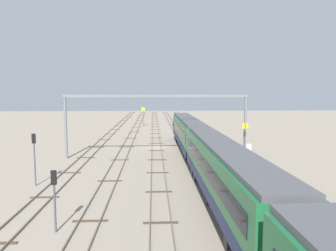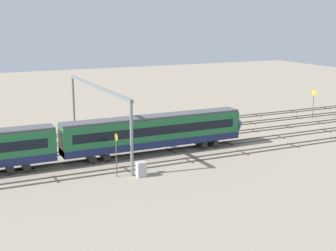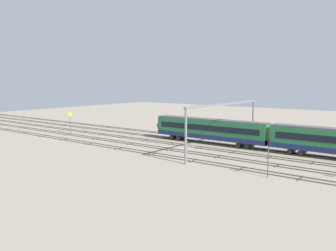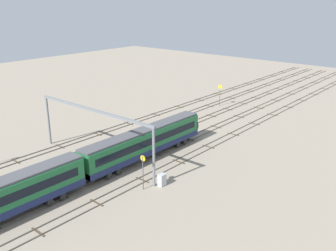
{
  "view_description": "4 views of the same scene",
  "coord_description": "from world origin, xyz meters",
  "px_view_note": "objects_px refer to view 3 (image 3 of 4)",
  "views": [
    {
      "loc": [
        -50.46,
        0.47,
        8.85
      ],
      "look_at": [
        2.43,
        -2.04,
        3.27
      ],
      "focal_mm": 33.46,
      "sensor_mm": 36.0,
      "label": 1
    },
    {
      "loc": [
        -26.72,
        -59.5,
        17.07
      ],
      "look_at": [
        1.23,
        -1.45,
        2.63
      ],
      "focal_mm": 51.32,
      "sensor_mm": 36.0,
      "label": 2
    },
    {
      "loc": [
        -36.88,
        54.04,
        12.33
      ],
      "look_at": [
        4.48,
        -0.26,
        3.57
      ],
      "focal_mm": 36.92,
      "sensor_mm": 36.0,
      "label": 3
    },
    {
      "loc": [
        -42.11,
        -43.16,
        24.12
      ],
      "look_at": [
        5.55,
        -2.86,
        3.03
      ],
      "focal_mm": 40.53,
      "sensor_mm": 36.0,
      "label": 4
    }
  ],
  "objects_px": {
    "speed_sign_near_foreground": "(260,128)",
    "speed_sign_mid_trackside": "(70,119)",
    "relay_cabinet": "(250,137)",
    "overhead_gantry": "(225,113)",
    "signal_light_trackside_departure": "(268,153)"
  },
  "relations": [
    {
      "from": "speed_sign_mid_trackside",
      "to": "relay_cabinet",
      "type": "bearing_deg",
      "value": -157.69
    },
    {
      "from": "signal_light_trackside_departure",
      "to": "relay_cabinet",
      "type": "bearing_deg",
      "value": -61.51
    },
    {
      "from": "speed_sign_near_foreground",
      "to": "signal_light_trackside_departure",
      "type": "height_order",
      "value": "signal_light_trackside_departure"
    },
    {
      "from": "speed_sign_mid_trackside",
      "to": "signal_light_trackside_departure",
      "type": "height_order",
      "value": "speed_sign_mid_trackside"
    },
    {
      "from": "speed_sign_near_foreground",
      "to": "relay_cabinet",
      "type": "bearing_deg",
      "value": -25.32
    },
    {
      "from": "overhead_gantry",
      "to": "speed_sign_near_foreground",
      "type": "height_order",
      "value": "overhead_gantry"
    },
    {
      "from": "overhead_gantry",
      "to": "signal_light_trackside_departure",
      "type": "relative_size",
      "value": 4.98
    },
    {
      "from": "speed_sign_mid_trackside",
      "to": "relay_cabinet",
      "type": "relative_size",
      "value": 3.03
    },
    {
      "from": "overhead_gantry",
      "to": "speed_sign_near_foreground",
      "type": "bearing_deg",
      "value": -97.89
    },
    {
      "from": "speed_sign_near_foreground",
      "to": "speed_sign_mid_trackside",
      "type": "relative_size",
      "value": 0.97
    },
    {
      "from": "speed_sign_mid_trackside",
      "to": "signal_light_trackside_departure",
      "type": "bearing_deg",
      "value": 170.61
    },
    {
      "from": "speed_sign_mid_trackside",
      "to": "relay_cabinet",
      "type": "height_order",
      "value": "speed_sign_mid_trackside"
    },
    {
      "from": "overhead_gantry",
      "to": "speed_sign_mid_trackside",
      "type": "height_order",
      "value": "overhead_gantry"
    },
    {
      "from": "overhead_gantry",
      "to": "signal_light_trackside_departure",
      "type": "xyz_separation_m",
      "value": [
        -12.51,
        11.68,
        -3.52
      ]
    },
    {
      "from": "speed_sign_near_foreground",
      "to": "speed_sign_mid_trackside",
      "type": "distance_m",
      "value": 43.78
    }
  ]
}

